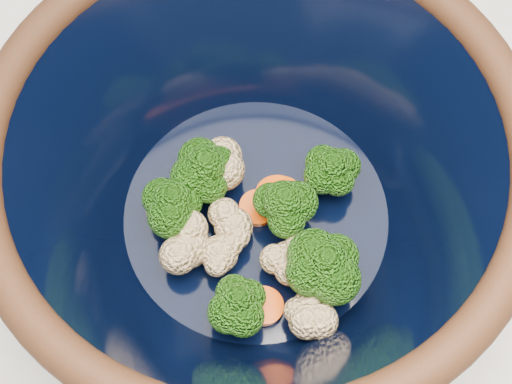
{
  "coord_description": "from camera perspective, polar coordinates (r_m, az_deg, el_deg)",
  "views": [
    {
      "loc": [
        -0.12,
        -0.23,
        1.4
      ],
      "look_at": [
        -0.02,
        -0.05,
        0.97
      ],
      "focal_mm": 50.0,
      "sensor_mm": 36.0,
      "label": 1
    }
  ],
  "objects": [
    {
      "name": "mixing_bowl",
      "position": [
        0.47,
        0.0,
        0.78
      ],
      "size": [
        0.34,
        0.34,
        0.15
      ],
      "rotation": [
        0.0,
        0.0,
        0.03
      ],
      "color": "black",
      "rests_on": "counter"
    },
    {
      "name": "vegetable_pile",
      "position": [
        0.48,
        -0.3,
        -2.17
      ],
      "size": [
        0.15,
        0.16,
        0.06
      ],
      "color": "#608442",
      "rests_on": "mixing_bowl"
    },
    {
      "name": "counter",
      "position": [
        0.99,
        -0.49,
        -10.59
      ],
      "size": [
        1.2,
        1.2,
        0.9
      ],
      "primitive_type": "cube",
      "color": "beige",
      "rests_on": "ground"
    }
  ]
}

